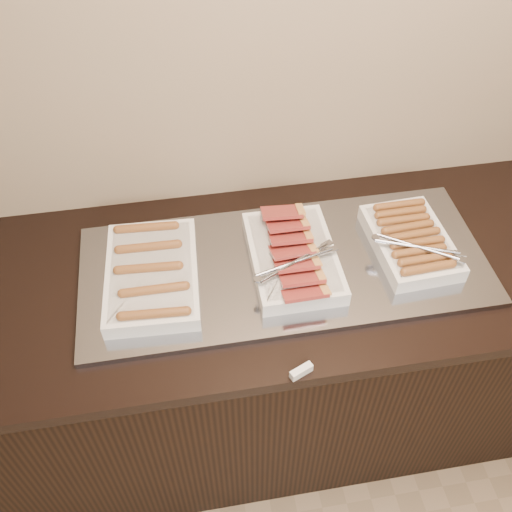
# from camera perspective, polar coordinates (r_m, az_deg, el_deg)

# --- Properties ---
(counter) EXTENTS (2.06, 0.76, 0.90)m
(counter) POSITION_cam_1_polar(r_m,az_deg,el_deg) (2.06, 2.36, -9.45)
(counter) COLOR black
(counter) RESTS_ON ground
(warming_tray) EXTENTS (1.20, 0.50, 0.02)m
(warming_tray) POSITION_cam_1_polar(r_m,az_deg,el_deg) (1.70, 2.86, -1.01)
(warming_tray) COLOR gray
(warming_tray) RESTS_ON counter
(dish_left) EXTENTS (0.28, 0.40, 0.07)m
(dish_left) POSITION_cam_1_polar(r_m,az_deg,el_deg) (1.65, -10.35, -1.79)
(dish_left) COLOR silver
(dish_left) RESTS_ON warming_tray
(dish_center) EXTENTS (0.27, 0.39, 0.09)m
(dish_center) POSITION_cam_1_polar(r_m,az_deg,el_deg) (1.67, 3.72, -0.04)
(dish_center) COLOR silver
(dish_center) RESTS_ON warming_tray
(dish_right) EXTENTS (0.26, 0.33, 0.08)m
(dish_right) POSITION_cam_1_polar(r_m,az_deg,el_deg) (1.77, 15.25, 1.43)
(dish_right) COLOR silver
(dish_right) RESTS_ON warming_tray
(label_holder) EXTENTS (0.06, 0.04, 0.03)m
(label_holder) POSITION_cam_1_polar(r_m,az_deg,el_deg) (1.48, 4.55, -11.42)
(label_holder) COLOR silver
(label_holder) RESTS_ON counter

